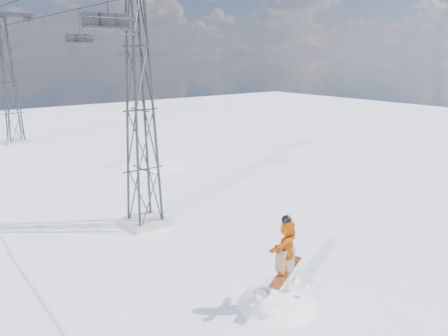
% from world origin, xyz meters
% --- Properties ---
extents(ground, '(120.00, 120.00, 0.00)m').
position_xyz_m(ground, '(0.00, 0.00, 0.00)').
color(ground, white).
rests_on(ground, ground).
extents(lift_tower_near, '(5.20, 1.80, 11.43)m').
position_xyz_m(lift_tower_near, '(0.80, 8.00, 5.47)').
color(lift_tower_near, '#999999').
rests_on(lift_tower_near, ground).
extents(lift_tower_far, '(5.20, 1.80, 11.43)m').
position_xyz_m(lift_tower_far, '(0.80, 33.00, 5.47)').
color(lift_tower_far, '#999999').
rests_on(lift_tower_far, ground).
extents(haul_cables, '(4.46, 51.00, 0.06)m').
position_xyz_m(haul_cables, '(0.80, 19.50, 10.85)').
color(haul_cables, black).
rests_on(haul_cables, ground).
extents(lift_chair_near, '(1.83, 0.53, 2.27)m').
position_xyz_m(lift_chair_near, '(-1.40, 5.83, 9.03)').
color(lift_chair_near, black).
rests_on(lift_chair_near, ground).
extents(lift_chair_mid, '(1.96, 0.56, 2.44)m').
position_xyz_m(lift_chair_mid, '(3.00, 20.69, 8.90)').
color(lift_chair_mid, black).
rests_on(lift_chair_mid, ground).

